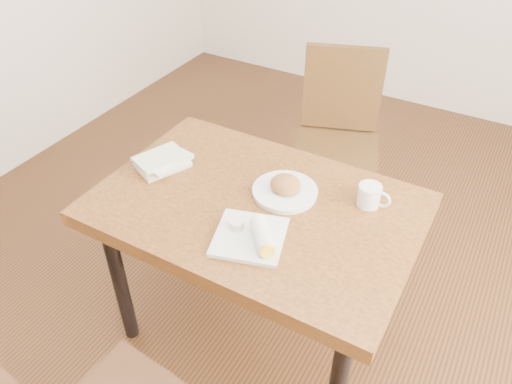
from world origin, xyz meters
The scene contains 7 objects.
ground centered at (0.00, 0.00, -0.01)m, with size 4.00×5.00×0.01m, color #472814.
table centered at (0.00, 0.00, 0.66)m, with size 1.16×0.78×0.75m.
chair_far centered at (-0.04, 0.94, 0.55)m, with size 0.54×0.54×0.95m.
plate_scone centered at (0.07, 0.10, 0.77)m, with size 0.24×0.24×0.08m.
coffee_mug centered at (0.36, 0.19, 0.79)m, with size 0.12×0.08×0.08m.
plate_burrito centered at (0.09, -0.18, 0.77)m, with size 0.28×0.28×0.08m.
book_stack centered at (-0.43, 0.01, 0.78)m, with size 0.20×0.23×0.05m.
Camera 1 is at (0.69, -1.21, 1.90)m, focal length 35.00 mm.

